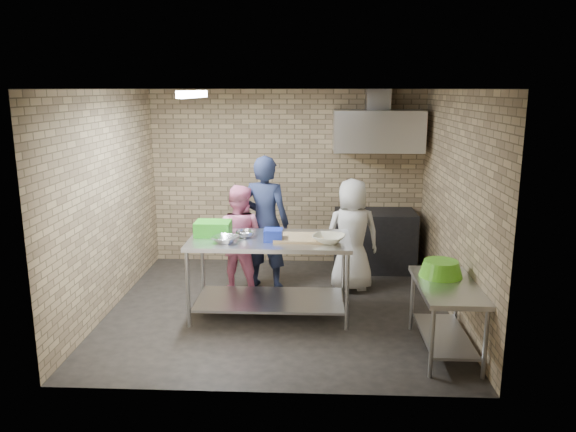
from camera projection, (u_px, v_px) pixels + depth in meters
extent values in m
plane|color=black|center=(279.00, 308.00, 7.03)|extent=(4.20, 4.20, 0.00)
plane|color=black|center=(279.00, 89.00, 6.43)|extent=(4.20, 4.20, 0.00)
cube|color=tan|center=(287.00, 178.00, 8.67)|extent=(4.20, 0.06, 2.70)
cube|color=tan|center=(264.00, 250.00, 4.78)|extent=(4.20, 0.06, 2.70)
cube|color=tan|center=(108.00, 202.00, 6.82)|extent=(0.06, 4.00, 2.70)
cube|color=tan|center=(455.00, 205.00, 6.63)|extent=(0.06, 4.00, 2.70)
cube|color=silver|center=(270.00, 276.00, 6.76)|extent=(1.92, 0.96, 0.96)
cube|color=silver|center=(445.00, 318.00, 5.79)|extent=(0.60, 1.20, 0.75)
cube|color=black|center=(374.00, 240.00, 8.47)|extent=(1.20, 0.70, 0.90)
cube|color=silver|center=(378.00, 131.00, 8.15)|extent=(1.30, 0.60, 0.60)
cube|color=#A5A8AD|center=(378.00, 99.00, 8.20)|extent=(0.35, 0.30, 0.30)
cube|color=#3F2B19|center=(396.00, 142.00, 8.37)|extent=(0.80, 0.20, 0.04)
cube|color=white|center=(193.00, 94.00, 6.49)|extent=(0.10, 1.25, 0.08)
cube|color=green|center=(213.00, 228.00, 6.78)|extent=(0.43, 0.32, 0.17)
cube|color=#1830B8|center=(273.00, 235.00, 6.54)|extent=(0.21, 0.21, 0.14)
cube|color=tan|center=(299.00, 238.00, 6.61)|extent=(0.59, 0.45, 0.03)
imported|color=silver|center=(225.00, 239.00, 6.47)|extent=(0.37, 0.37, 0.07)
imported|color=silver|center=(245.00, 234.00, 6.70)|extent=(0.28, 0.28, 0.07)
imported|color=beige|center=(329.00, 239.00, 6.46)|extent=(0.46, 0.46, 0.09)
cylinder|color=#B22619|center=(380.00, 135.00, 8.35)|extent=(0.07, 0.07, 0.18)
cylinder|color=green|center=(407.00, 136.00, 8.34)|extent=(0.06, 0.06, 0.15)
imported|color=#141A33|center=(265.00, 223.00, 7.60)|extent=(0.76, 0.59, 1.84)
imported|color=pink|center=(239.00, 239.00, 7.49)|extent=(0.82, 0.71, 1.47)
imported|color=white|center=(352.00, 235.00, 7.53)|extent=(0.82, 0.60, 1.54)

